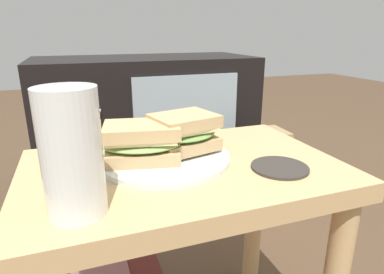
# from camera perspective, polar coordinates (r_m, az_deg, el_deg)

# --- Properties ---
(side_table) EXTENTS (0.56, 0.36, 0.46)m
(side_table) POSITION_cam_1_polar(r_m,az_deg,el_deg) (0.63, -1.45, -12.44)
(side_table) COLOR tan
(side_table) RESTS_ON ground
(tv_cabinet) EXTENTS (0.96, 0.46, 0.58)m
(tv_cabinet) POSITION_cam_1_polar(r_m,az_deg,el_deg) (1.55, -7.74, 2.92)
(tv_cabinet) COLOR black
(tv_cabinet) RESTS_ON ground
(plate) EXTENTS (0.24, 0.24, 0.01)m
(plate) POSITION_cam_1_polar(r_m,az_deg,el_deg) (0.61, -4.86, -3.64)
(plate) COLOR silver
(plate) RESTS_ON side_table
(sandwich_front) EXTENTS (0.16, 0.12, 0.07)m
(sandwich_front) POSITION_cam_1_polar(r_m,az_deg,el_deg) (0.58, -8.74, -0.92)
(sandwich_front) COLOR tan
(sandwich_front) RESTS_ON plate
(sandwich_back) EXTENTS (0.14, 0.13, 0.07)m
(sandwich_back) POSITION_cam_1_polar(r_m,az_deg,el_deg) (0.61, -1.39, 0.88)
(sandwich_back) COLOR tan
(sandwich_back) RESTS_ON plate
(beer_glass) EXTENTS (0.08, 0.08, 0.17)m
(beer_glass) POSITION_cam_1_polar(r_m,az_deg,el_deg) (0.43, -20.23, -3.20)
(beer_glass) COLOR silver
(beer_glass) RESTS_ON side_table
(coaster) EXTENTS (0.10, 0.10, 0.01)m
(coaster) POSITION_cam_1_polar(r_m,az_deg,el_deg) (0.59, 15.09, -5.17)
(coaster) COLOR #332D28
(coaster) RESTS_ON side_table
(paper_bag) EXTENTS (0.23, 0.17, 0.33)m
(paper_bag) POSITION_cam_1_polar(r_m,az_deg,el_deg) (1.32, 11.25, -5.88)
(paper_bag) COLOR tan
(paper_bag) RESTS_ON ground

